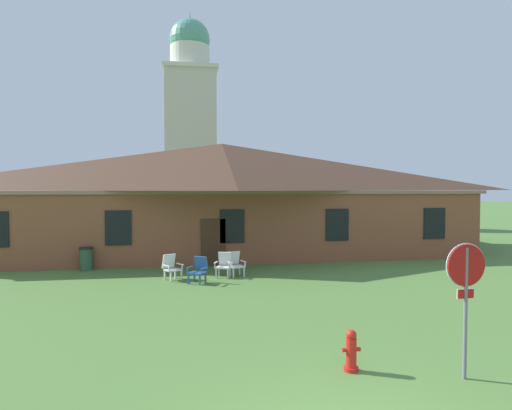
{
  "coord_description": "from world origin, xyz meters",
  "views": [
    {
      "loc": [
        -2.23,
        -5.15,
        3.47
      ],
      "look_at": [
        0.11,
        8.93,
        2.93
      ],
      "focal_mm": 31.46,
      "sensor_mm": 36.0,
      "label": 1
    }
  ],
  "objects_px": {
    "trash_bin": "(86,259)",
    "fire_hydrant": "(351,351)",
    "stop_sign": "(466,283)",
    "lawn_chair_near_door": "(199,269)",
    "lawn_chair_by_porch": "(171,266)",
    "lawn_chair_left_end": "(224,264)",
    "lawn_chair_middle": "(235,263)"
  },
  "relations": [
    {
      "from": "fire_hydrant",
      "to": "trash_bin",
      "type": "relative_size",
      "value": 0.81
    },
    {
      "from": "trash_bin",
      "to": "fire_hydrant",
      "type": "bearing_deg",
      "value": -58.64
    },
    {
      "from": "lawn_chair_near_door",
      "to": "trash_bin",
      "type": "xyz_separation_m",
      "value": [
        -4.59,
        3.26,
        -0.0
      ]
    },
    {
      "from": "lawn_chair_left_end",
      "to": "trash_bin",
      "type": "bearing_deg",
      "value": 157.86
    },
    {
      "from": "stop_sign",
      "to": "lawn_chair_near_door",
      "type": "bearing_deg",
      "value": 116.08
    },
    {
      "from": "lawn_chair_left_end",
      "to": "lawn_chair_middle",
      "type": "distance_m",
      "value": 0.47
    },
    {
      "from": "fire_hydrant",
      "to": "trash_bin",
      "type": "distance_m",
      "value": 13.73
    },
    {
      "from": "lawn_chair_by_porch",
      "to": "lawn_chair_middle",
      "type": "relative_size",
      "value": 1.0
    },
    {
      "from": "stop_sign",
      "to": "trash_bin",
      "type": "relative_size",
      "value": 2.53
    },
    {
      "from": "lawn_chair_by_porch",
      "to": "trash_bin",
      "type": "distance_m",
      "value": 4.37
    },
    {
      "from": "lawn_chair_by_porch",
      "to": "fire_hydrant",
      "type": "relative_size",
      "value": 1.21
    },
    {
      "from": "lawn_chair_by_porch",
      "to": "fire_hydrant",
      "type": "height_order",
      "value": "lawn_chair_by_porch"
    },
    {
      "from": "stop_sign",
      "to": "lawn_chair_middle",
      "type": "xyz_separation_m",
      "value": [
        -2.99,
        10.23,
        -1.25
      ]
    },
    {
      "from": "lawn_chair_near_door",
      "to": "fire_hydrant",
      "type": "height_order",
      "value": "lawn_chair_near_door"
    },
    {
      "from": "lawn_chair_near_door",
      "to": "fire_hydrant",
      "type": "distance_m",
      "value": 8.84
    },
    {
      "from": "lawn_chair_by_porch",
      "to": "fire_hydrant",
      "type": "distance_m",
      "value": 9.89
    },
    {
      "from": "stop_sign",
      "to": "fire_hydrant",
      "type": "relative_size",
      "value": 3.14
    },
    {
      "from": "lawn_chair_near_door",
      "to": "fire_hydrant",
      "type": "xyz_separation_m",
      "value": [
        2.56,
        -8.46,
        -0.12
      ]
    },
    {
      "from": "lawn_chair_near_door",
      "to": "trash_bin",
      "type": "height_order",
      "value": "trash_bin"
    },
    {
      "from": "stop_sign",
      "to": "lawn_chair_near_door",
      "type": "height_order",
      "value": "stop_sign"
    },
    {
      "from": "lawn_chair_near_door",
      "to": "lawn_chair_middle",
      "type": "bearing_deg",
      "value": 36.91
    },
    {
      "from": "lawn_chair_by_porch",
      "to": "lawn_chair_near_door",
      "type": "xyz_separation_m",
      "value": [
        1.0,
        -0.76,
        0.0
      ]
    },
    {
      "from": "lawn_chair_by_porch",
      "to": "lawn_chair_middle",
      "type": "height_order",
      "value": "same"
    },
    {
      "from": "lawn_chair_left_end",
      "to": "lawn_chair_near_door",
      "type": "bearing_deg",
      "value": -136.11
    },
    {
      "from": "fire_hydrant",
      "to": "trash_bin",
      "type": "height_order",
      "value": "trash_bin"
    },
    {
      "from": "lawn_chair_by_porch",
      "to": "fire_hydrant",
      "type": "xyz_separation_m",
      "value": [
        3.56,
        -9.22,
        -0.12
      ]
    },
    {
      "from": "lawn_chair_by_porch",
      "to": "lawn_chair_middle",
      "type": "distance_m",
      "value": 2.5
    },
    {
      "from": "lawn_chair_near_door",
      "to": "lawn_chair_left_end",
      "type": "relative_size",
      "value": 1.0
    },
    {
      "from": "lawn_chair_left_end",
      "to": "fire_hydrant",
      "type": "distance_m",
      "value": 9.57
    },
    {
      "from": "fire_hydrant",
      "to": "trash_bin",
      "type": "bearing_deg",
      "value": 121.36
    },
    {
      "from": "lawn_chair_near_door",
      "to": "lawn_chair_left_end",
      "type": "distance_m",
      "value": 1.42
    },
    {
      "from": "lawn_chair_left_end",
      "to": "trash_bin",
      "type": "relative_size",
      "value": 0.98
    }
  ]
}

